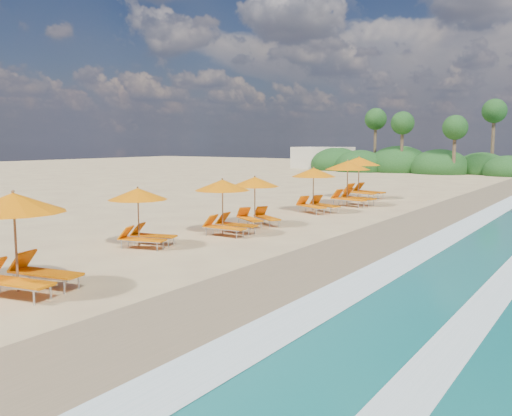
% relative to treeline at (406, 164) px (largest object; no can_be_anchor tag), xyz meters
% --- Properties ---
extents(ground, '(160.00, 160.00, 0.00)m').
position_rel_treeline_xyz_m(ground, '(9.94, -45.51, -1.00)').
color(ground, tan).
rests_on(ground, ground).
extents(wet_sand, '(4.00, 160.00, 0.01)m').
position_rel_treeline_xyz_m(wet_sand, '(13.94, -45.51, -0.99)').
color(wet_sand, '#8E7455').
rests_on(wet_sand, ground).
extents(surf_foam, '(4.00, 160.00, 0.01)m').
position_rel_treeline_xyz_m(surf_foam, '(16.64, -45.51, -0.97)').
color(surf_foam, white).
rests_on(surf_foam, ground).
extents(station_2, '(2.98, 2.86, 2.45)m').
position_rel_treeline_xyz_m(station_2, '(9.08, -54.10, 0.38)').
color(station_2, olive).
rests_on(station_2, ground).
extents(station_3, '(2.59, 2.52, 2.06)m').
position_rel_treeline_xyz_m(station_3, '(7.32, -48.53, 0.16)').
color(station_3, olive).
rests_on(station_3, ground).
extents(station_4, '(2.41, 2.24, 2.18)m').
position_rel_treeline_xyz_m(station_4, '(8.21, -45.01, 0.23)').
color(station_4, olive).
rests_on(station_4, ground).
extents(station_5, '(2.87, 2.87, 2.13)m').
position_rel_treeline_xyz_m(station_5, '(7.91, -42.51, 0.20)').
color(station_5, olive).
rests_on(station_5, ground).
extents(station_6, '(3.00, 2.98, 2.30)m').
position_rel_treeline_xyz_m(station_6, '(7.99, -37.32, 0.29)').
color(station_6, olive).
rests_on(station_6, ground).
extents(station_7, '(3.06, 2.92, 2.56)m').
position_rel_treeline_xyz_m(station_7, '(8.21, -33.63, 0.44)').
color(station_7, olive).
rests_on(station_7, ground).
extents(station_8, '(3.25, 3.12, 2.67)m').
position_rel_treeline_xyz_m(station_8, '(7.25, -29.85, 0.50)').
color(station_8, olive).
rests_on(station_8, ground).
extents(treeline, '(25.80, 8.80, 9.74)m').
position_rel_treeline_xyz_m(treeline, '(0.00, 0.00, 0.00)').
color(treeline, '#163D14').
rests_on(treeline, ground).
extents(beach_building, '(7.00, 5.00, 2.80)m').
position_rel_treeline_xyz_m(beach_building, '(-12.06, 2.49, 0.40)').
color(beach_building, beige).
rests_on(beach_building, ground).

